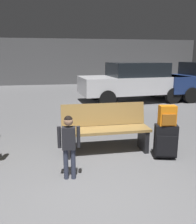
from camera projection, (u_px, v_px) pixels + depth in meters
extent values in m
cube|color=slate|center=(72.00, 122.00, 6.68)|extent=(18.00, 18.00, 0.10)
cube|color=#565658|center=(60.00, 62.00, 14.82)|extent=(18.00, 0.12, 2.80)
cube|color=#9E7A42|center=(106.00, 130.00, 4.34)|extent=(1.60, 0.44, 0.05)
cube|color=#9E7A42|center=(103.00, 114.00, 4.52)|extent=(1.60, 0.11, 0.42)
cube|color=black|center=(67.00, 145.00, 4.26)|extent=(0.08, 0.40, 0.41)
cube|color=black|center=(143.00, 139.00, 4.52)|extent=(0.08, 0.40, 0.41)
cube|color=black|center=(166.00, 141.00, 4.12)|extent=(0.42, 0.29, 0.56)
cube|color=black|center=(167.00, 146.00, 4.03)|extent=(0.33, 0.11, 0.36)
cube|color=#A5A5AA|center=(166.00, 124.00, 4.14)|extent=(0.14, 0.06, 0.02)
cylinder|color=black|center=(154.00, 155.00, 4.29)|extent=(0.03, 0.05, 0.04)
cylinder|color=black|center=(173.00, 155.00, 4.26)|extent=(0.03, 0.05, 0.04)
cube|color=orange|center=(167.00, 115.00, 4.02)|extent=(0.30, 0.20, 0.34)
cube|color=#9E5918|center=(169.00, 120.00, 3.94)|extent=(0.23, 0.06, 0.19)
cylinder|color=black|center=(168.00, 106.00, 3.98)|extent=(0.06, 0.03, 0.02)
cylinder|color=#33384C|center=(73.00, 164.00, 3.45)|extent=(0.07, 0.07, 0.46)
cylinder|color=#33384C|center=(66.00, 164.00, 3.44)|extent=(0.07, 0.07, 0.46)
cube|color=#232328|center=(69.00, 138.00, 3.35)|extent=(0.20, 0.13, 0.33)
cylinder|color=#232328|center=(78.00, 137.00, 3.36)|extent=(0.05, 0.05, 0.31)
cylinder|color=#232328|center=(59.00, 137.00, 3.34)|extent=(0.05, 0.05, 0.31)
sphere|color=#A87A5B|center=(68.00, 121.00, 3.30)|extent=(0.13, 0.13, 0.13)
sphere|color=black|center=(68.00, 120.00, 3.29)|extent=(0.12, 0.12, 0.12)
cylinder|color=red|center=(65.00, 135.00, 3.44)|extent=(0.06, 0.06, 0.10)
cylinder|color=red|center=(64.00, 130.00, 3.42)|extent=(0.01, 0.01, 0.06)
cylinder|color=black|center=(191.00, 95.00, 9.08)|extent=(0.61, 0.24, 0.60)
cylinder|color=black|center=(168.00, 90.00, 10.58)|extent=(0.61, 0.24, 0.60)
cube|color=silver|center=(133.00, 84.00, 9.31)|extent=(4.23, 2.05, 0.64)
cube|color=black|center=(137.00, 69.00, 9.22)|extent=(2.23, 1.72, 0.52)
cylinder|color=black|center=(107.00, 99.00, 8.30)|extent=(0.62, 0.25, 0.60)
cylinder|color=black|center=(95.00, 92.00, 9.80)|extent=(0.62, 0.25, 0.60)
cylinder|color=black|center=(173.00, 96.00, 8.99)|extent=(0.62, 0.25, 0.60)
cylinder|color=black|center=(152.00, 90.00, 10.49)|extent=(0.62, 0.25, 0.60)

